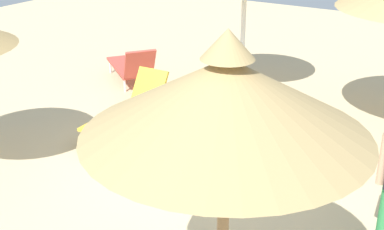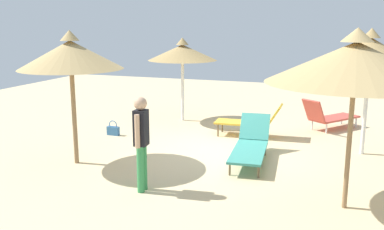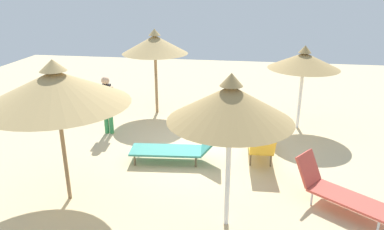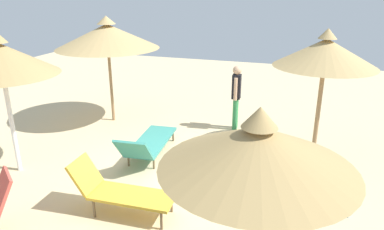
{
  "view_description": "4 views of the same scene",
  "coord_description": "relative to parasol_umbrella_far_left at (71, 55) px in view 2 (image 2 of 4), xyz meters",
  "views": [
    {
      "loc": [
        5.87,
        3.55,
        3.71
      ],
      "look_at": [
        0.29,
        0.08,
        0.92
      ],
      "focal_mm": 48.95,
      "sensor_mm": 36.0,
      "label": 1
    },
    {
      "loc": [
        -2.66,
        9.6,
        3.04
      ],
      "look_at": [
        0.59,
        0.45,
        0.93
      ],
      "focal_mm": 40.62,
      "sensor_mm": 36.0,
      "label": 2
    },
    {
      "loc": [
        -8.93,
        -1.13,
        4.26
      ],
      "look_at": [
        0.03,
        0.25,
        0.96
      ],
      "focal_mm": 34.13,
      "sensor_mm": 36.0,
      "label": 3
    },
    {
      "loc": [
        2.44,
        -6.15,
        3.67
      ],
      "look_at": [
        0.48,
        -0.24,
        1.42
      ],
      "focal_mm": 33.49,
      "sensor_mm": 36.0,
      "label": 4
    }
  ],
  "objects": [
    {
      "name": "parasol_umbrella_back",
      "position": [
        -5.89,
        -2.79,
        0.02
      ],
      "size": [
        2.15,
        2.15,
        2.89
      ],
      "color": "white",
      "rests_on": "ground"
    },
    {
      "name": "lounge_chair_edge",
      "position": [
        -3.54,
        -1.43,
        -1.98
      ],
      "size": [
        0.89,
        2.31,
        0.86
      ],
      "color": "teal",
      "rests_on": "ground"
    },
    {
      "name": "parasol_umbrella_far_left",
      "position": [
        0.0,
        0.0,
        0.0
      ],
      "size": [
        2.18,
        2.18,
        2.86
      ],
      "color": "olive",
      "rests_on": "ground"
    },
    {
      "name": "ground",
      "position": [
        -2.75,
        -1.9,
        -2.4
      ],
      "size": [
        24.0,
        24.0,
        0.1
      ],
      "primitive_type": "cube",
      "color": "beige"
    },
    {
      "name": "lounge_chair_front",
      "position": [
        -5.05,
        -4.92,
        -1.95
      ],
      "size": [
        1.6,
        1.85,
        0.94
      ],
      "color": "#CC4C3F",
      "rests_on": "ground"
    },
    {
      "name": "handbag",
      "position": [
        0.43,
        -2.34,
        -2.21
      ],
      "size": [
        0.34,
        0.13,
        0.41
      ],
      "color": "#336699",
      "rests_on": "ground"
    },
    {
      "name": "lounge_chair_near_right",
      "position": [
        -3.12,
        -3.46,
        -1.92
      ],
      "size": [
        1.78,
        0.66,
        0.91
      ],
      "color": "gold",
      "rests_on": "ground"
    },
    {
      "name": "parasol_umbrella_far_right",
      "position": [
        -0.71,
        -4.67,
        -0.25
      ],
      "size": [
        2.09,
        2.09,
        2.55
      ],
      "color": "white",
      "rests_on": "ground"
    },
    {
      "name": "person_standing_near_left",
      "position": [
        -2.06,
        0.96,
        -1.36
      ],
      "size": [
        0.23,
        0.43,
        1.74
      ],
      "color": "#338C4C",
      "rests_on": "ground"
    },
    {
      "name": "parasol_umbrella_center",
      "position": [
        -5.54,
        0.51,
        0.06
      ],
      "size": [
        2.79,
        2.79,
        2.94
      ],
      "color": "olive",
      "rests_on": "ground"
    }
  ]
}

